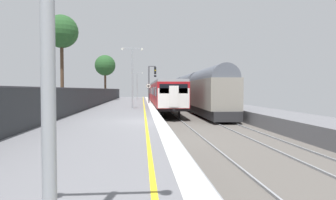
{
  "coord_description": "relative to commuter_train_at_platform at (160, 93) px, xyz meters",
  "views": [
    {
      "loc": [
        -0.55,
        -16.86,
        1.75
      ],
      "look_at": [
        1.75,
        10.38,
        0.81
      ],
      "focal_mm": 32.78,
      "sensor_mm": 36.0,
      "label": 1
    }
  ],
  "objects": [
    {
      "name": "freight_train_adjacent_track",
      "position": [
        4.0,
        -3.47,
        0.37
      ],
      "size": [
        2.6,
        38.05,
        4.81
      ],
      "color": "#232326",
      "rests_on": "ground"
    },
    {
      "name": "platform_back_fence",
      "position": [
        -7.55,
        -28.73,
        -0.29
      ],
      "size": [
        0.07,
        99.0,
        1.88
      ],
      "color": "#282B2D",
      "rests_on": "ground"
    },
    {
      "name": "platform_lamp_mid",
      "position": [
        -3.55,
        -17.24,
        2.06
      ],
      "size": [
        2.0,
        0.2,
        5.63
      ],
      "color": "#93999E",
      "rests_on": "ground"
    },
    {
      "name": "ground",
      "position": [
        0.54,
        -28.73,
        -1.88
      ],
      "size": [
        17.4,
        110.0,
        1.21
      ],
      "color": "slate"
    },
    {
      "name": "speed_limit_sign",
      "position": [
        -1.85,
        -6.66,
        0.33
      ],
      "size": [
        0.59,
        0.08,
        2.49
      ],
      "color": "#59595B",
      "rests_on": "ground"
    },
    {
      "name": "background_tree_left",
      "position": [
        -9.54,
        -18.65,
        5.31
      ],
      "size": [
        2.8,
        2.8,
        8.1
      ],
      "color": "#473323",
      "rests_on": "ground"
    },
    {
      "name": "platform_lamp_far",
      "position": [
        -3.55,
        8.06,
        1.62
      ],
      "size": [
        2.0,
        0.2,
        4.81
      ],
      "color": "#93999E",
      "rests_on": "ground"
    },
    {
      "name": "background_tree_centre",
      "position": [
        -8.69,
        6.08,
        4.36
      ],
      "size": [
        3.41,
        3.41,
        7.46
      ],
      "color": "#473323",
      "rests_on": "ground"
    },
    {
      "name": "commuter_train_at_platform",
      "position": [
        0.0,
        0.0,
        0.0
      ],
      "size": [
        2.83,
        40.32,
        3.81
      ],
      "color": "maroon",
      "rests_on": "ground"
    },
    {
      "name": "signal_gantry",
      "position": [
        -1.47,
        -4.38,
        1.81
      ],
      "size": [
        1.1,
        0.24,
        4.92
      ],
      "color": "#47474C",
      "rests_on": "ground"
    }
  ]
}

